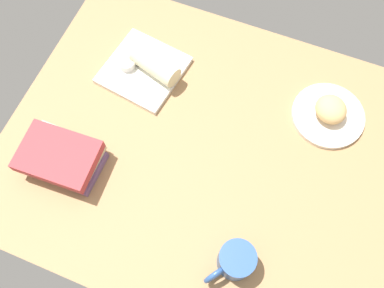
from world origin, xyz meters
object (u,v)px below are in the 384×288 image
(round_plate, at_px, (328,115))
(book_stack, at_px, (61,157))
(scone_pastry, at_px, (331,109))
(breakfast_wrap, at_px, (155,65))
(sauce_cup, at_px, (127,63))
(coffee_mug, at_px, (235,261))
(square_plate, at_px, (144,70))

(round_plate, distance_m, book_stack, 0.75)
(round_plate, height_order, scone_pastry, scone_pastry)
(round_plate, relative_size, breakfast_wrap, 1.39)
(round_plate, bearing_deg, sauce_cup, -173.92)
(scone_pastry, height_order, coffee_mug, coffee_mug)
(round_plate, bearing_deg, scone_pastry, 169.50)
(round_plate, bearing_deg, square_plate, -174.24)
(scone_pastry, xyz_separation_m, square_plate, (-0.55, -0.06, -0.03))
(square_plate, height_order, breakfast_wrap, breakfast_wrap)
(scone_pastry, relative_size, square_plate, 0.42)
(round_plate, relative_size, sauce_cup, 3.95)
(scone_pastry, distance_m, coffee_mug, 0.50)
(square_plate, relative_size, sauce_cup, 4.17)
(sauce_cup, xyz_separation_m, book_stack, (-0.03, -0.34, 0.01))
(round_plate, xyz_separation_m, sauce_cup, (-0.60, -0.06, 0.02))
(coffee_mug, bearing_deg, round_plate, 76.61)
(scone_pastry, bearing_deg, breakfast_wrap, -174.47)
(round_plate, distance_m, sauce_cup, 0.61)
(round_plate, xyz_separation_m, book_stack, (-0.63, -0.40, 0.03))
(breakfast_wrap, distance_m, coffee_mug, 0.59)
(square_plate, bearing_deg, scone_pastry, 5.83)
(sauce_cup, height_order, coffee_mug, coffee_mug)
(sauce_cup, bearing_deg, round_plate, 6.08)
(sauce_cup, relative_size, breakfast_wrap, 0.35)
(book_stack, distance_m, coffee_mug, 0.53)
(breakfast_wrap, xyz_separation_m, coffee_mug, (0.40, -0.44, -0.00))
(breakfast_wrap, bearing_deg, round_plate, -67.60)
(scone_pastry, relative_size, sauce_cup, 1.74)
(square_plate, height_order, book_stack, book_stack)
(round_plate, xyz_separation_m, square_plate, (-0.56, -0.06, 0.00))
(book_stack, relative_size, coffee_mug, 1.73)
(book_stack, height_order, coffee_mug, coffee_mug)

